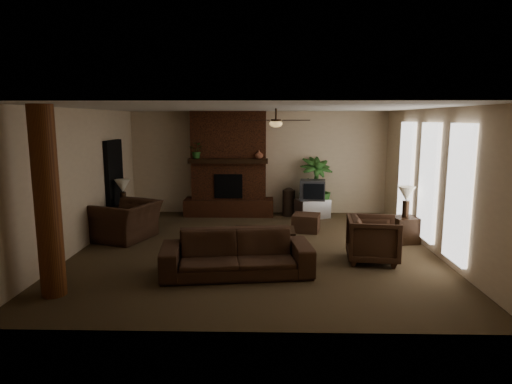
{
  "coord_description": "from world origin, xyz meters",
  "views": [
    {
      "loc": [
        0.21,
        -8.51,
        2.59
      ],
      "look_at": [
        0.0,
        0.4,
        1.1
      ],
      "focal_mm": 30.65,
      "sensor_mm": 36.0,
      "label": 1
    }
  ],
  "objects_px": {
    "ottoman": "(306,223)",
    "lamp_right": "(406,196)",
    "sofa": "(237,246)",
    "tv_stand": "(312,209)",
    "floor_plant": "(315,200)",
    "coffee_table": "(264,232)",
    "armchair_left": "(127,215)",
    "side_table_left": "(125,218)",
    "armchair_right": "(373,237)",
    "lamp_left": "(123,188)",
    "floor_vase": "(289,200)",
    "log_column": "(47,203)",
    "side_table_right": "(404,230)"
  },
  "relations": [
    {
      "from": "armchair_left",
      "to": "coffee_table",
      "type": "height_order",
      "value": "armchair_left"
    },
    {
      "from": "armchair_left",
      "to": "coffee_table",
      "type": "bearing_deg",
      "value": 95.17
    },
    {
      "from": "side_table_right",
      "to": "tv_stand",
      "type": "bearing_deg",
      "value": 126.64
    },
    {
      "from": "armchair_left",
      "to": "side_table_left",
      "type": "xyz_separation_m",
      "value": [
        -0.34,
        0.89,
        -0.27
      ]
    },
    {
      "from": "coffee_table",
      "to": "sofa",
      "type": "bearing_deg",
      "value": -108.76
    },
    {
      "from": "log_column",
      "to": "armchair_left",
      "type": "relative_size",
      "value": 2.23
    },
    {
      "from": "coffee_table",
      "to": "ottoman",
      "type": "relative_size",
      "value": 2.0
    },
    {
      "from": "ottoman",
      "to": "tv_stand",
      "type": "bearing_deg",
      "value": 78.29
    },
    {
      "from": "sofa",
      "to": "floor_plant",
      "type": "height_order",
      "value": "sofa"
    },
    {
      "from": "tv_stand",
      "to": "floor_vase",
      "type": "xyz_separation_m",
      "value": [
        -0.61,
        0.26,
        0.18
      ]
    },
    {
      "from": "tv_stand",
      "to": "side_table_right",
      "type": "bearing_deg",
      "value": -77.47
    },
    {
      "from": "log_column",
      "to": "side_table_right",
      "type": "height_order",
      "value": "log_column"
    },
    {
      "from": "sofa",
      "to": "tv_stand",
      "type": "bearing_deg",
      "value": 61.08
    },
    {
      "from": "ottoman",
      "to": "floor_vase",
      "type": "bearing_deg",
      "value": 101.04
    },
    {
      "from": "floor_plant",
      "to": "armchair_right",
      "type": "bearing_deg",
      "value": -80.37
    },
    {
      "from": "coffee_table",
      "to": "lamp_right",
      "type": "bearing_deg",
      "value": 12.44
    },
    {
      "from": "tv_stand",
      "to": "lamp_left",
      "type": "relative_size",
      "value": 1.31
    },
    {
      "from": "log_column",
      "to": "floor_vase",
      "type": "xyz_separation_m",
      "value": [
        3.77,
        5.52,
        -0.97
      ]
    },
    {
      "from": "floor_vase",
      "to": "lamp_right",
      "type": "distance_m",
      "value": 3.51
    },
    {
      "from": "lamp_right",
      "to": "coffee_table",
      "type": "bearing_deg",
      "value": -167.56
    },
    {
      "from": "armchair_right",
      "to": "floor_vase",
      "type": "bearing_deg",
      "value": 26.2
    },
    {
      "from": "armchair_left",
      "to": "lamp_right",
      "type": "relative_size",
      "value": 1.93
    },
    {
      "from": "sofa",
      "to": "lamp_left",
      "type": "xyz_separation_m",
      "value": [
        -2.87,
        2.96,
        0.51
      ]
    },
    {
      "from": "sofa",
      "to": "tv_stand",
      "type": "height_order",
      "value": "sofa"
    },
    {
      "from": "floor_vase",
      "to": "side_table_left",
      "type": "xyz_separation_m",
      "value": [
        -3.97,
        -1.57,
        -0.16
      ]
    },
    {
      "from": "armchair_right",
      "to": "coffee_table",
      "type": "bearing_deg",
      "value": 79.41
    },
    {
      "from": "sofa",
      "to": "coffee_table",
      "type": "bearing_deg",
      "value": 64.05
    },
    {
      "from": "sofa",
      "to": "lamp_right",
      "type": "relative_size",
      "value": 3.85
    },
    {
      "from": "ottoman",
      "to": "lamp_right",
      "type": "relative_size",
      "value": 0.92
    },
    {
      "from": "ottoman",
      "to": "floor_plant",
      "type": "xyz_separation_m",
      "value": [
        0.37,
        1.64,
        0.24
      ]
    },
    {
      "from": "ottoman",
      "to": "side_table_left",
      "type": "relative_size",
      "value": 1.09
    },
    {
      "from": "floor_vase",
      "to": "side_table_right",
      "type": "distance_m",
      "value": 3.47
    },
    {
      "from": "armchair_right",
      "to": "lamp_right",
      "type": "xyz_separation_m",
      "value": [
        0.98,
        1.28,
        0.54
      ]
    },
    {
      "from": "ottoman",
      "to": "sofa",
      "type": "bearing_deg",
      "value": -116.12
    },
    {
      "from": "armchair_right",
      "to": "side_table_right",
      "type": "distance_m",
      "value": 1.63
    },
    {
      "from": "log_column",
      "to": "sofa",
      "type": "bearing_deg",
      "value": 19.45
    },
    {
      "from": "sofa",
      "to": "side_table_right",
      "type": "bearing_deg",
      "value": 23.18
    },
    {
      "from": "floor_plant",
      "to": "side_table_right",
      "type": "distance_m",
      "value": 3.03
    },
    {
      "from": "lamp_right",
      "to": "log_column",
      "type": "bearing_deg",
      "value": -154.17
    },
    {
      "from": "floor_vase",
      "to": "coffee_table",
      "type": "bearing_deg",
      "value": -101.33
    },
    {
      "from": "floor_vase",
      "to": "floor_plant",
      "type": "height_order",
      "value": "floor_plant"
    },
    {
      "from": "coffee_table",
      "to": "floor_vase",
      "type": "height_order",
      "value": "floor_vase"
    },
    {
      "from": "ottoman",
      "to": "tv_stand",
      "type": "relative_size",
      "value": 0.71
    },
    {
      "from": "sofa",
      "to": "floor_plant",
      "type": "xyz_separation_m",
      "value": [
        1.8,
        4.56,
        -0.05
      ]
    },
    {
      "from": "ottoman",
      "to": "lamp_right",
      "type": "height_order",
      "value": "lamp_right"
    },
    {
      "from": "floor_vase",
      "to": "lamp_left",
      "type": "bearing_deg",
      "value": -157.82
    },
    {
      "from": "side_table_right",
      "to": "floor_vase",
      "type": "bearing_deg",
      "value": 132.21
    },
    {
      "from": "ottoman",
      "to": "side_table_right",
      "type": "bearing_deg",
      "value": -24.29
    },
    {
      "from": "tv_stand",
      "to": "lamp_right",
      "type": "height_order",
      "value": "lamp_right"
    },
    {
      "from": "tv_stand",
      "to": "floor_plant",
      "type": "height_order",
      "value": "floor_plant"
    }
  ]
}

